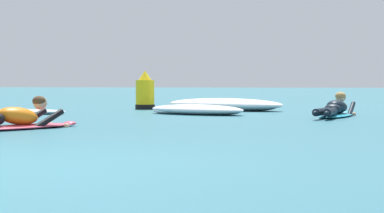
{
  "coord_description": "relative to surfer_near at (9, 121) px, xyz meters",
  "views": [
    {
      "loc": [
        2.76,
        -5.63,
        0.72
      ],
      "look_at": [
        0.47,
        6.72,
        0.27
      ],
      "focal_mm": 66.73,
      "sensor_mm": 36.0,
      "label": 1
    }
  ],
  "objects": [
    {
      "name": "ground_plane",
      "position": [
        1.81,
        5.8,
        -0.14
      ],
      "size": [
        120.0,
        120.0,
        0.0
      ],
      "primitive_type": "plane",
      "color": "#2D6B7A"
    },
    {
      "name": "surfer_near",
      "position": [
        0.0,
        0.0,
        0.0
      ],
      "size": [
        1.69,
        2.5,
        0.55
      ],
      "color": "#E54C66",
      "rests_on": "ground"
    },
    {
      "name": "surfer_far",
      "position": [
        4.79,
        4.64,
        0.0
      ],
      "size": [
        0.97,
        2.63,
        0.55
      ],
      "color": "#2DB2D1",
      "rests_on": "ground"
    },
    {
      "name": "whitewater_mid_left",
      "position": [
        -2.0,
        4.33,
        -0.08
      ],
      "size": [
        2.4,
        1.32,
        0.12
      ],
      "color": "white",
      "rests_on": "ground"
    },
    {
      "name": "whitewater_mid_right",
      "position": [
        1.89,
        5.22,
        -0.04
      ],
      "size": [
        2.48,
        1.81,
        0.21
      ],
      "color": "white",
      "rests_on": "ground"
    },
    {
      "name": "whitewater_far_band",
      "position": [
        2.18,
        7.44,
        0.0
      ],
      "size": [
        3.33,
        2.26,
        0.3
      ],
      "color": "white",
      "rests_on": "ground"
    },
    {
      "name": "channel_marker_buoy",
      "position": [
        0.09,
        7.8,
        0.25
      ],
      "size": [
        0.5,
        0.5,
        0.98
      ],
      "color": "yellow",
      "rests_on": "ground"
    }
  ]
}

